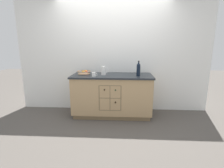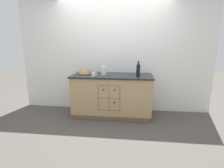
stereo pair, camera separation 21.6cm
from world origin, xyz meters
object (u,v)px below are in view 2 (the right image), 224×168
fruit_bowl (85,72)px  standing_wine_bottle (138,70)px  ceramic_mug (94,74)px  white_pitcher (104,70)px

fruit_bowl → standing_wine_bottle: (1.16, -0.17, 0.10)m
ceramic_mug → standing_wine_bottle: (0.89, 0.11, 0.10)m
standing_wine_bottle → fruit_bowl: bearing=171.4°
white_pitcher → ceramic_mug: (-0.18, -0.20, -0.05)m
fruit_bowl → white_pitcher: 0.45m
fruit_bowl → ceramic_mug: bearing=-47.3°
white_pitcher → fruit_bowl: bearing=169.5°
ceramic_mug → standing_wine_bottle: 0.91m
fruit_bowl → standing_wine_bottle: standing_wine_bottle is taller
fruit_bowl → white_pitcher: size_ratio=1.57×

